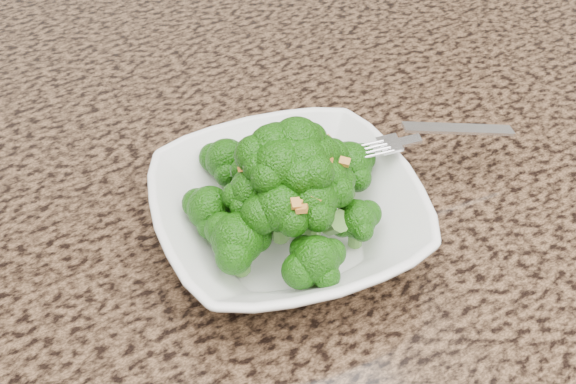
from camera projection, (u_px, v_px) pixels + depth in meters
granite_counter at (239, 283)px, 0.55m from camera, size 1.64×1.04×0.03m
bowl at (288, 216)px, 0.55m from camera, size 0.24×0.24×0.05m
broccoli_pile at (288, 158)px, 0.51m from camera, size 0.18×0.18×0.07m
garlic_topping at (288, 116)px, 0.48m from camera, size 0.11×0.11×0.01m
fork at (412, 139)px, 0.57m from camera, size 0.17×0.08×0.01m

